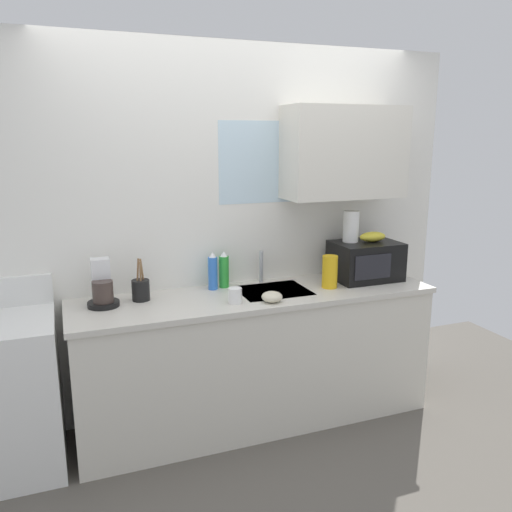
{
  "coord_description": "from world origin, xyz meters",
  "views": [
    {
      "loc": [
        -1.15,
        -3.04,
        1.9
      ],
      "look_at": [
        0.0,
        0.0,
        1.15
      ],
      "focal_mm": 36.55,
      "sensor_mm": 36.0,
      "label": 1
    }
  ],
  "objects": [
    {
      "name": "utensil_crock",
      "position": [
        -0.72,
        0.12,
        0.97
      ],
      "size": [
        0.11,
        0.11,
        0.27
      ],
      "color": "black",
      "rests_on": "counter_unit"
    },
    {
      "name": "mug_white",
      "position": [
        -0.19,
        -0.14,
        0.95
      ],
      "size": [
        0.08,
        0.08,
        0.09
      ],
      "primitive_type": "cylinder",
      "color": "white",
      "rests_on": "counter_unit"
    },
    {
      "name": "dish_soap_bottle_blue",
      "position": [
        -0.24,
        0.19,
        1.02
      ],
      "size": [
        0.06,
        0.06,
        0.25
      ],
      "color": "blue",
      "rests_on": "counter_unit"
    },
    {
      "name": "counter_unit",
      "position": [
        0.0,
        0.0,
        0.46
      ],
      "size": [
        2.37,
        0.63,
        0.9
      ],
      "color": "silver",
      "rests_on": "ground"
    },
    {
      "name": "sink_faucet",
      "position": [
        0.13,
        0.24,
        1.01
      ],
      "size": [
        0.03,
        0.03,
        0.22
      ],
      "primitive_type": "cylinder",
      "color": "#B2B5BA",
      "rests_on": "counter_unit"
    },
    {
      "name": "microwave",
      "position": [
        0.85,
        0.05,
        1.04
      ],
      "size": [
        0.46,
        0.35,
        0.27
      ],
      "color": "black",
      "rests_on": "counter_unit"
    },
    {
      "name": "stove_range",
      "position": [
        -1.53,
        0.0,
        0.46
      ],
      "size": [
        0.6,
        0.6,
        1.08
      ],
      "color": "white",
      "rests_on": "ground"
    },
    {
      "name": "dish_soap_bottle_green",
      "position": [
        -0.15,
        0.21,
        1.02
      ],
      "size": [
        0.07,
        0.07,
        0.25
      ],
      "color": "green",
      "rests_on": "counter_unit"
    },
    {
      "name": "coffee_maker",
      "position": [
        -0.95,
        0.11,
        1.0
      ],
      "size": [
        0.19,
        0.21,
        0.28
      ],
      "color": "black",
      "rests_on": "counter_unit"
    },
    {
      "name": "banana_bunch",
      "position": [
        0.9,
        0.05,
        1.2
      ],
      "size": [
        0.2,
        0.11,
        0.07
      ],
      "primitive_type": "ellipsoid",
      "color": "gold",
      "rests_on": "microwave"
    },
    {
      "name": "kitchen_wall_assembly",
      "position": [
        0.12,
        0.31,
        1.35
      ],
      "size": [
        3.14,
        0.42,
        2.5
      ],
      "color": "white",
      "rests_on": "ground"
    },
    {
      "name": "small_bowl",
      "position": [
        0.03,
        -0.2,
        0.93
      ],
      "size": [
        0.13,
        0.13,
        0.06
      ],
      "primitive_type": "ellipsoid",
      "color": "beige",
      "rests_on": "counter_unit"
    },
    {
      "name": "cereal_canister",
      "position": [
        0.51,
        -0.05,
        1.01
      ],
      "size": [
        0.1,
        0.1,
        0.22
      ],
      "primitive_type": "cylinder",
      "color": "gold",
      "rests_on": "counter_unit"
    },
    {
      "name": "paper_towel_roll",
      "position": [
        0.75,
        0.1,
        1.28
      ],
      "size": [
        0.11,
        0.11,
        0.22
      ],
      "primitive_type": "cylinder",
      "color": "white",
      "rests_on": "microwave"
    }
  ]
}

